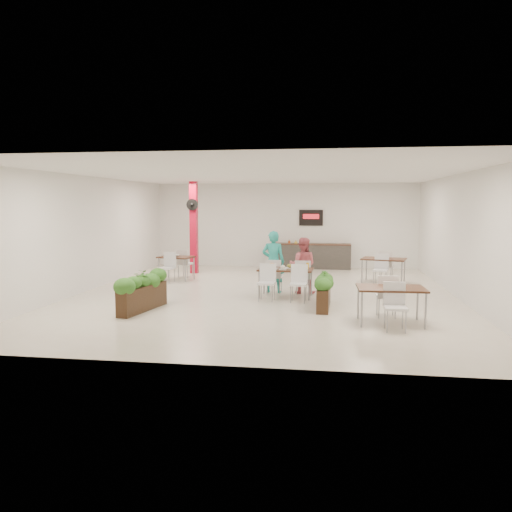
{
  "coord_description": "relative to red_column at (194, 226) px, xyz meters",
  "views": [
    {
      "loc": [
        1.67,
        -13.14,
        2.43
      ],
      "look_at": [
        -0.16,
        -0.6,
        1.1
      ],
      "focal_mm": 35.0,
      "sensor_mm": 36.0,
      "label": 1
    }
  ],
  "objects": [
    {
      "name": "planter_right",
      "position": [
        4.58,
        -5.3,
        -1.17
      ],
      "size": [
        0.44,
        1.69,
        0.87
      ],
      "rotation": [
        0.0,
        0.0,
        1.54
      ],
      "color": "black",
      "rests_on": "ground"
    },
    {
      "name": "room_shell",
      "position": [
        3.0,
        -3.79,
        0.36
      ],
      "size": [
        10.1,
        12.1,
        3.22
      ],
      "color": "white",
      "rests_on": "ground"
    },
    {
      "name": "planter_left",
      "position": [
        0.49,
        -6.21,
        -1.15
      ],
      "size": [
        0.66,
        1.8,
        0.95
      ],
      "rotation": [
        0.0,
        0.0,
        1.39
      ],
      "color": "black",
      "rests_on": "ground"
    },
    {
      "name": "ground",
      "position": [
        3.0,
        -3.79,
        -1.64
      ],
      "size": [
        12.0,
        12.0,
        0.0
      ],
      "primitive_type": "plane",
      "color": "beige",
      "rests_on": "ground"
    },
    {
      "name": "diner_woman",
      "position": [
        3.98,
        -3.46,
        -0.88
      ],
      "size": [
        0.77,
        0.62,
        1.52
      ],
      "primitive_type": "imported",
      "rotation": [
        0.0,
        0.0,
        3.09
      ],
      "color": "#CE5B66",
      "rests_on": "ground"
    },
    {
      "name": "side_table_a",
      "position": [
        -0.15,
        -1.59,
        -1.02
      ],
      "size": [
        1.2,
        1.67,
        0.92
      ],
      "rotation": [
        0.0,
        0.0,
        -0.21
      ],
      "color": "#321E10",
      "rests_on": "ground"
    },
    {
      "name": "main_table",
      "position": [
        3.57,
        -4.11,
        -1.01
      ],
      "size": [
        1.44,
        1.68,
        0.92
      ],
      "rotation": [
        0.0,
        0.0,
        -0.05
      ],
      "color": "#321E10",
      "rests_on": "ground"
    },
    {
      "name": "service_counter",
      "position": [
        4.0,
        1.86,
        -1.15
      ],
      "size": [
        3.0,
        0.64,
        2.2
      ],
      "color": "#2F2B29",
      "rests_on": "ground"
    },
    {
      "name": "diner_man",
      "position": [
        3.18,
        -3.46,
        -0.79
      ],
      "size": [
        0.64,
        0.44,
        1.7
      ],
      "primitive_type": "imported",
      "rotation": [
        0.0,
        0.0,
        3.09
      ],
      "color": "teal",
      "rests_on": "ground"
    },
    {
      "name": "side_table_c",
      "position": [
        5.94,
        -6.68,
        -1.01
      ],
      "size": [
        1.37,
        1.63,
        0.92
      ],
      "rotation": [
        0.0,
        0.0,
        0.03
      ],
      "color": "#321E10",
      "rests_on": "ground"
    },
    {
      "name": "side_table_b",
      "position": [
        6.37,
        -1.2,
        -1.0
      ],
      "size": [
        1.48,
        1.67,
        0.92
      ],
      "rotation": [
        0.0,
        0.0,
        -0.25
      ],
      "color": "#321E10",
      "rests_on": "ground"
    },
    {
      "name": "red_column",
      "position": [
        0.0,
        0.0,
        0.0
      ],
      "size": [
        0.4,
        0.41,
        3.2
      ],
      "color": "#AF0B26",
      "rests_on": "ground"
    }
  ]
}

